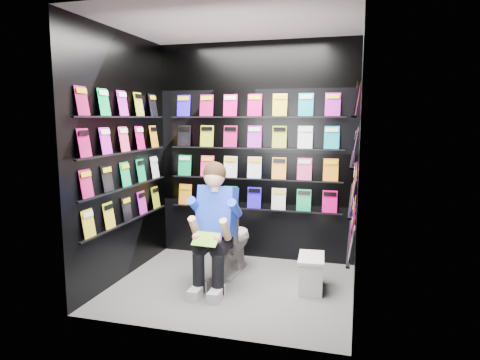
# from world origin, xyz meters

# --- Properties ---
(floor) EXTENTS (2.40, 2.40, 0.00)m
(floor) POSITION_xyz_m (0.00, 0.00, 0.00)
(floor) COLOR #5A5A57
(floor) RESTS_ON ground
(ceiling) EXTENTS (2.40, 2.40, 0.00)m
(ceiling) POSITION_xyz_m (0.00, 0.00, 2.60)
(ceiling) COLOR white
(ceiling) RESTS_ON floor
(wall_back) EXTENTS (2.40, 0.04, 2.60)m
(wall_back) POSITION_xyz_m (0.00, 1.00, 1.30)
(wall_back) COLOR black
(wall_back) RESTS_ON floor
(wall_front) EXTENTS (2.40, 0.04, 2.60)m
(wall_front) POSITION_xyz_m (0.00, -1.00, 1.30)
(wall_front) COLOR black
(wall_front) RESTS_ON floor
(wall_left) EXTENTS (0.04, 2.00, 2.60)m
(wall_left) POSITION_xyz_m (-1.20, 0.00, 1.30)
(wall_left) COLOR black
(wall_left) RESTS_ON floor
(wall_right) EXTENTS (0.04, 2.00, 2.60)m
(wall_right) POSITION_xyz_m (1.20, 0.00, 1.30)
(wall_right) COLOR black
(wall_right) RESTS_ON floor
(comics_back) EXTENTS (2.10, 0.06, 1.37)m
(comics_back) POSITION_xyz_m (0.00, 0.97, 1.31)
(comics_back) COLOR #D20A6A
(comics_back) RESTS_ON wall_back
(comics_left) EXTENTS (0.06, 1.70, 1.37)m
(comics_left) POSITION_xyz_m (-1.17, 0.00, 1.31)
(comics_left) COLOR #D20A6A
(comics_left) RESTS_ON wall_left
(comics_right) EXTENTS (0.06, 1.70, 1.37)m
(comics_right) POSITION_xyz_m (1.17, 0.00, 1.31)
(comics_right) COLOR #D20A6A
(comics_right) RESTS_ON wall_right
(toilet) EXTENTS (0.47, 0.78, 0.73)m
(toilet) POSITION_xyz_m (-0.16, 0.41, 0.37)
(toilet) COLOR white
(toilet) RESTS_ON floor
(longbox) EXTENTS (0.26, 0.43, 0.31)m
(longbox) POSITION_xyz_m (0.78, 0.15, 0.16)
(longbox) COLOR silver
(longbox) RESTS_ON floor
(longbox_lid) EXTENTS (0.28, 0.46, 0.03)m
(longbox_lid) POSITION_xyz_m (0.78, 0.15, 0.33)
(longbox_lid) COLOR silver
(longbox_lid) RESTS_ON longbox
(reader) EXTENTS (0.56, 0.78, 1.38)m
(reader) POSITION_xyz_m (-0.16, 0.03, 0.76)
(reader) COLOR #0C2AC0
(reader) RESTS_ON toilet
(held_comic) EXTENTS (0.26, 0.16, 0.10)m
(held_comic) POSITION_xyz_m (-0.16, -0.32, 0.58)
(held_comic) COLOR green
(held_comic) RESTS_ON reader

